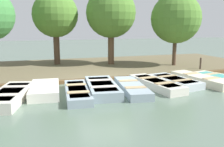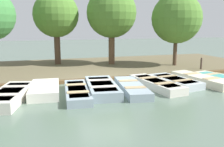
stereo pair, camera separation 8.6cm
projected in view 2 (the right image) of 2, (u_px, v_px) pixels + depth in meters
The scene contains 16 objects.
ground_plane at pixel (105, 85), 12.46m from camera, with size 80.00×80.00×0.00m, color #566B5B.
shore_bank at pixel (85, 67), 17.13m from camera, with size 8.00×24.00×0.21m.
dock_walkway at pixel (97, 77), 13.90m from camera, with size 1.47×18.40×0.19m.
rowboat_1 at pixel (10, 95), 9.87m from camera, with size 3.52×1.90×0.44m.
rowboat_2 at pixel (45, 89), 10.88m from camera, with size 2.87×1.46×0.41m.
rowboat_3 at pixel (77, 92), 10.58m from camera, with size 3.52×1.28×0.35m.
rowboat_4 at pixel (102, 87), 11.18m from camera, with size 3.55×1.65×0.42m.
rowboat_5 at pixel (132, 87), 11.32m from camera, with size 3.62×1.46×0.36m.
rowboat_6 at pixel (156, 84), 11.93m from camera, with size 3.59×1.42×0.38m.
rowboat_7 at pixel (175, 81), 12.53m from camera, with size 3.09×1.66×0.36m.
rowboat_8 at pixel (201, 79), 12.82m from camera, with size 3.65×1.54×0.41m.
rowboat_9 at pixel (221, 79), 13.08m from camera, with size 3.35×1.87×0.35m.
mooring_post_far at pixel (201, 65), 15.75m from camera, with size 0.11×0.11×0.95m.
park_tree_left at pixel (56, 15), 17.19m from camera, with size 3.13×3.13×5.23m.
park_tree_center at pixel (112, 13), 17.21m from camera, with size 3.45×3.45×5.51m.
park_tree_right at pixel (177, 18), 16.74m from camera, with size 3.37×3.37×5.09m.
Camera 2 is at (11.68, -3.28, 2.96)m, focal length 40.00 mm.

